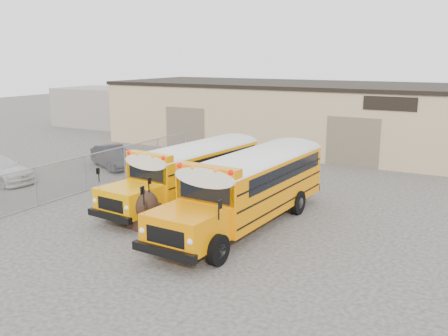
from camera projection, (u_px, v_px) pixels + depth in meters
The scene contains 8 objects.
ground at pixel (145, 229), 19.30m from camera, with size 120.00×120.00×0.00m, color #322F2E.
warehouse at pixel (316, 116), 35.84m from camera, with size 30.20×10.20×4.67m.
chainlink_fence at pixel (85, 173), 24.50m from camera, with size 0.07×18.07×1.81m.
distant_building_left at pixel (104, 107), 48.10m from camera, with size 8.00×6.00×3.60m, color gray.
school_bus_left at pixel (254, 149), 27.24m from camera, with size 3.29×9.40×2.70m.
school_bus_right at pixel (310, 156), 24.63m from camera, with size 3.03×10.12×2.93m.
tarp_bundle at pixel (144, 209), 19.18m from camera, with size 1.17×1.12×1.53m.
car_dark at pixel (113, 157), 29.81m from camera, with size 1.40×4.02×1.33m, color black.
Camera 1 is at (11.57, -14.53, 6.52)m, focal length 40.00 mm.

